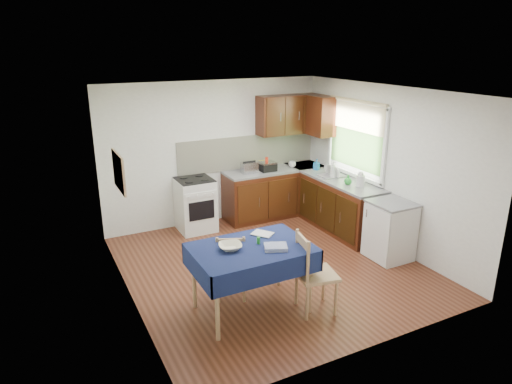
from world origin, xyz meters
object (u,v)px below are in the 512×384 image
chair_far (231,264)px  chair_near (313,271)px  dining_table (251,255)px  sandwich_press (267,166)px  kettle (360,180)px  toaster (249,168)px  dish_rack (332,175)px

chair_far → chair_near: bearing=160.0°
dining_table → sandwich_press: (1.63, 2.62, 0.25)m
chair_near → kettle: bearing=-40.1°
kettle → sandwich_press: bearing=120.9°
dining_table → chair_near: chair_near is taller
dining_table → toaster: 2.94m
sandwich_press → chair_far: bearing=-140.9°
chair_near → toaster: (0.63, 2.98, 0.47)m
chair_near → dish_rack: size_ratio=2.42×
chair_far → toaster: 2.71m
toaster → kettle: (1.24, -1.50, 0.01)m
chair_near → sandwich_press: sandwich_press is taller
chair_near → kettle: size_ratio=4.16×
kettle → chair_far: bearing=-163.6°
chair_near → sandwich_press: 3.16m
dish_rack → chair_near: bearing=-106.0°
dining_table → toaster: bearing=56.5°
sandwich_press → dish_rack: size_ratio=0.68×
chair_near → kettle: (1.88, 1.48, 0.48)m
chair_far → sandwich_press: sandwich_press is taller
chair_near → toaster: toaster is taller
chair_near → sandwich_press: (0.99, 2.96, 0.45)m
chair_far → toaster: size_ratio=3.13×
chair_far → sandwich_press: bearing=-103.9°
toaster → sandwich_press: toaster is taller
dining_table → sandwich_press: bearing=50.4°
dining_table → kettle: bearing=16.5°
dining_table → sandwich_press: sandwich_press is taller
chair_near → kettle: kettle is taller
toaster → dining_table: bearing=-110.2°
sandwich_press → kettle: bearing=-72.5°
dining_table → dish_rack: 3.05m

